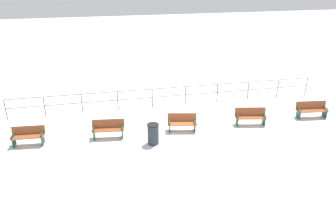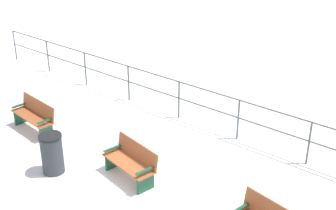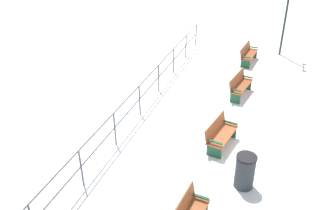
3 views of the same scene
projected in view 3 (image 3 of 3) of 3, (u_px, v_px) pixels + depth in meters
name	position (u px, v px, depth m)	size (l,w,h in m)	color
ground_plane	(220.00, 146.00, 11.02)	(80.00, 80.00, 0.00)	white
bench_third	(220.00, 134.00, 10.83)	(0.85, 1.55, 0.86)	brown
bench_fourth	(240.00, 85.00, 13.80)	(0.77, 1.66, 0.89)	brown
bench_fifth	(248.00, 54.00, 16.85)	(0.72, 1.74, 0.87)	brown
waterfront_railing	(128.00, 108.00, 11.53)	(0.05, 17.91, 1.17)	#4C5156
trash_bin	(245.00, 171.00, 9.17)	(0.54, 0.54, 1.00)	#2D3338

